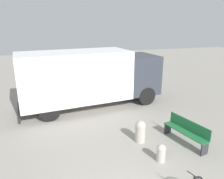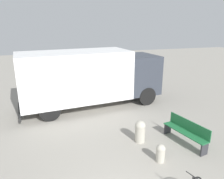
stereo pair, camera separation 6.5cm
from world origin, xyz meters
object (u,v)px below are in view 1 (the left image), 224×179
object	(u,v)px
delivery_truck	(90,76)
park_bench	(187,131)
bollard_near_bench	(161,152)
bollard_far_bench	(140,130)

from	to	relation	value
delivery_truck	park_bench	world-z (taller)	delivery_truck
bollard_near_bench	bollard_far_bench	xyz separation A→B (m)	(-0.13, 1.37, 0.13)
delivery_truck	park_bench	bearing A→B (deg)	-67.40
delivery_truck	bollard_near_bench	size ratio (longest dim) A/B	12.45
delivery_truck	bollard_far_bench	distance (m)	4.57
park_bench	bollard_far_bench	xyz separation A→B (m)	(-1.63, 0.61, -0.04)
bollard_near_bench	delivery_truck	bearing A→B (deg)	101.65
bollard_near_bench	bollard_far_bench	bearing A→B (deg)	95.24
bollard_near_bench	bollard_far_bench	size ratio (longest dim) A/B	0.72
park_bench	delivery_truck	bearing A→B (deg)	16.84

